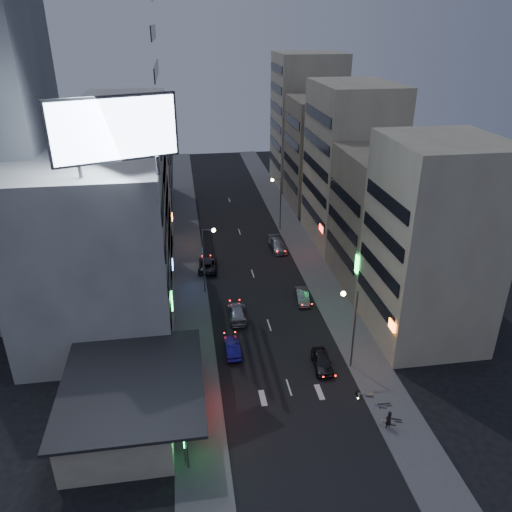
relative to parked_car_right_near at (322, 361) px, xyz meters
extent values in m
plane|color=black|center=(-3.61, -6.30, -0.68)|extent=(180.00, 180.00, 0.00)
cube|color=#4C4C4F|center=(-11.61, 23.70, -0.62)|extent=(4.00, 120.00, 0.12)
cube|color=#4C4C4F|center=(4.39, 23.70, -0.62)|extent=(4.00, 120.00, 0.12)
cube|color=beige|center=(-17.61, -4.30, 1.12)|extent=(8.00, 12.00, 3.60)
cube|color=black|center=(-16.61, -4.30, 3.07)|extent=(11.00, 13.00, 0.25)
cube|color=black|center=(-12.51, -4.30, 2.42)|extent=(0.12, 4.00, 0.90)
cube|color=#FF1E14|center=(-12.43, -4.30, 2.42)|extent=(0.04, 3.70, 0.70)
cube|color=beige|center=(-20.61, 13.70, 8.32)|extent=(14.00, 24.00, 18.00)
cube|color=gray|center=(-29.61, 16.70, 16.32)|extent=(10.00, 14.00, 34.00)
cube|color=beige|center=(11.39, 4.20, 9.32)|extent=(10.00, 11.00, 20.00)
cube|color=gray|center=(11.89, 15.70, 7.32)|extent=(11.00, 12.00, 16.00)
cube|color=beige|center=(11.39, 28.70, 10.32)|extent=(10.00, 14.00, 22.00)
cube|color=beige|center=(-19.11, 38.70, 9.32)|extent=(11.00, 10.00, 20.00)
cube|color=gray|center=(-19.61, 51.70, 6.82)|extent=(12.00, 10.00, 15.00)
cube|color=gray|center=(11.89, 43.70, 8.32)|extent=(11.00, 12.00, 18.00)
cube|color=beige|center=(12.39, 57.70, 11.32)|extent=(12.00, 12.00, 24.00)
cylinder|color=#595B60|center=(-19.61, 3.70, 18.07)|extent=(0.30, 0.30, 1.50)
cylinder|color=#595B60|center=(-13.61, 3.70, 18.07)|extent=(0.30, 0.30, 1.50)
cube|color=black|center=(-16.61, 3.70, 21.02)|extent=(9.52, 3.75, 5.00)
cube|color=#BFD8FF|center=(-16.53, 3.50, 21.02)|extent=(9.04, 3.34, 4.60)
cylinder|color=#595B60|center=(2.69, -0.30, 3.44)|extent=(0.16, 0.16, 8.00)
cylinder|color=#595B60|center=(1.99, -0.30, 7.34)|extent=(1.40, 0.10, 0.10)
sphere|color=#FFD88C|center=(1.39, -0.30, 7.24)|extent=(0.44, 0.44, 0.44)
cylinder|color=#595B60|center=(-9.91, 15.70, 3.44)|extent=(0.16, 0.16, 8.00)
cylinder|color=#595B60|center=(-9.21, 15.70, 7.34)|extent=(1.40, 0.10, 0.10)
sphere|color=#FFD88C|center=(-8.61, 15.70, 7.24)|extent=(0.44, 0.44, 0.44)
cylinder|color=#595B60|center=(2.69, 33.70, 3.44)|extent=(0.16, 0.16, 8.00)
cylinder|color=#595B60|center=(1.99, 33.70, 7.34)|extent=(1.40, 0.10, 0.10)
sphere|color=#FFD88C|center=(1.39, 33.70, 7.24)|extent=(0.44, 0.44, 0.44)
imported|color=#26252A|center=(0.00, 0.00, 0.00)|extent=(1.89, 4.11, 1.36)
imported|color=gray|center=(1.03, 12.09, -0.04)|extent=(1.71, 3.98, 1.28)
imported|color=#242429|center=(-9.21, 21.74, 0.00)|extent=(2.75, 5.14, 1.37)
imported|color=#A2A6AA|center=(0.92, 26.48, 0.03)|extent=(2.27, 5.00, 1.42)
imported|color=navy|center=(-7.99, 3.43, -0.03)|extent=(1.40, 3.96, 1.30)
imported|color=#A7AAAF|center=(-6.79, 9.61, 0.00)|extent=(2.09, 4.75, 1.36)
imported|color=black|center=(3.06, -8.29, 0.26)|extent=(0.70, 0.58, 1.64)
camera|label=1|loc=(-11.70, -36.14, 28.62)|focal=35.00mm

